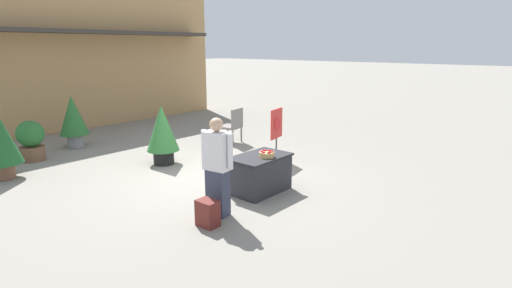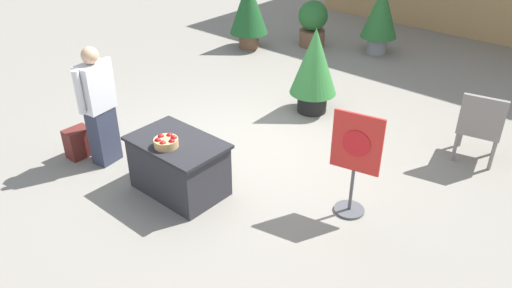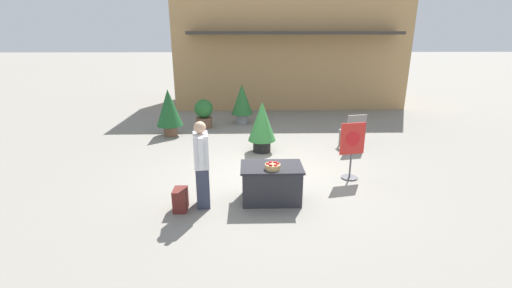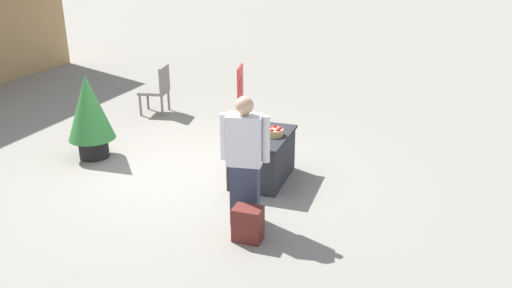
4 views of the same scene
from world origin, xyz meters
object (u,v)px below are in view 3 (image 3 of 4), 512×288
at_px(display_table, 271,183).
at_px(poster_board, 352,149).
at_px(apple_basket, 273,166).
at_px(potted_plant_near_left, 262,124).
at_px(potted_plant_far_right, 169,109).
at_px(potted_plant_far_left, 242,101).
at_px(person_visitor, 202,164).
at_px(patio_chair, 354,130).
at_px(potted_plant_near_right, 204,113).
at_px(backpack, 180,200).

distance_m(display_table, poster_board, 2.13).
relative_size(apple_basket, potted_plant_near_left, 0.21).
height_order(potted_plant_far_right, potted_plant_far_left, potted_plant_far_right).
distance_m(person_visitor, potted_plant_far_right, 5.06).
bearing_deg(potted_plant_far_right, person_visitor, -71.19).
distance_m(patio_chair, potted_plant_near_right, 5.14).
xyz_separation_m(poster_board, potted_plant_near_right, (-3.81, 4.59, -0.18)).
bearing_deg(poster_board, potted_plant_near_left, -146.97).
bearing_deg(person_visitor, patio_chair, 32.45).
relative_size(backpack, potted_plant_far_right, 0.28).
xyz_separation_m(apple_basket, poster_board, (1.83, 1.18, -0.07)).
relative_size(apple_basket, potted_plant_far_left, 0.20).
height_order(display_table, patio_chair, patio_chair).
bearing_deg(backpack, patio_chair, 39.50).
height_order(backpack, potted_plant_far_right, potted_plant_far_right).
height_order(potted_plant_near_left, potted_plant_far_left, potted_plant_far_left).
bearing_deg(display_table, potted_plant_far_right, 122.48).
relative_size(apple_basket, person_visitor, 0.18).
relative_size(apple_basket, patio_chair, 0.28).
xyz_separation_m(apple_basket, patio_chair, (2.52, 3.28, -0.21)).
xyz_separation_m(person_visitor, patio_chair, (3.82, 3.31, -0.27)).
bearing_deg(potted_plant_near_left, display_table, -88.87).
distance_m(backpack, potted_plant_near_right, 5.99).
bearing_deg(potted_plant_near_left, patio_chair, 4.08).
relative_size(poster_board, patio_chair, 1.27).
distance_m(apple_basket, backpack, 1.81).
height_order(potted_plant_near_left, potted_plant_near_right, potted_plant_near_left).
relative_size(backpack, potted_plant_near_left, 0.30).
distance_m(potted_plant_near_left, potted_plant_far_right, 3.32).
xyz_separation_m(display_table, potted_plant_near_left, (-0.06, 2.93, 0.43)).
bearing_deg(apple_basket, display_table, 93.98).
bearing_deg(potted_plant_near_right, backpack, -87.40).
xyz_separation_m(poster_board, potted_plant_far_right, (-4.77, 3.58, 0.16)).
relative_size(potted_plant_far_right, potted_plant_far_left, 1.04).
height_order(backpack, potted_plant_near_right, potted_plant_near_right).
bearing_deg(potted_plant_far_left, patio_chair, -43.60).
height_order(display_table, poster_board, poster_board).
bearing_deg(patio_chair, poster_board, 150.72).
bearing_deg(poster_board, apple_basket, -68.98).
relative_size(display_table, potted_plant_near_left, 0.84).
xyz_separation_m(backpack, potted_plant_near_right, (-0.27, 5.98, 0.31)).
distance_m(person_visitor, patio_chair, 5.06).
xyz_separation_m(person_visitor, potted_plant_far_right, (-1.63, 4.79, 0.02)).
height_order(person_visitor, potted_plant_far_left, person_visitor).
relative_size(patio_chair, potted_plant_far_right, 0.68).
bearing_deg(backpack, person_visitor, 23.66).
relative_size(person_visitor, patio_chair, 1.62).
distance_m(display_table, patio_chair, 4.02).
bearing_deg(patio_chair, potted_plant_near_left, 82.92).
bearing_deg(poster_board, patio_chair, 150.05).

